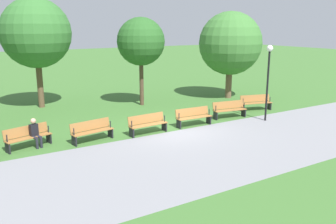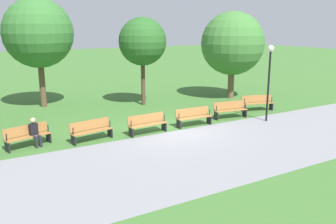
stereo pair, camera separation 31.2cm
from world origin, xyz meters
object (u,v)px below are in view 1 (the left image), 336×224
at_px(bench_1, 229,109).
at_px(tree_2, 36,33).
at_px(bench_4, 92,130).
at_px(bench_5, 28,136).
at_px(person_seated, 35,132).
at_px(bench_2, 193,116).
at_px(bench_0, 256,102).
at_px(tree_1, 230,44).
at_px(bench_3, 148,124).
at_px(tree_0, 141,42).
at_px(lamp_post, 268,69).

xyz_separation_m(bench_1, tree_2, (8.00, -7.97, 3.93)).
height_order(bench_4, bench_5, same).
xyz_separation_m(bench_4, person_seated, (2.23, -0.49, 0.16)).
bearing_deg(person_seated, bench_2, 158.36).
bearing_deg(bench_0, bench_5, 15.69).
bearing_deg(bench_4, tree_1, -168.75).
bearing_deg(bench_5, tree_2, -122.41).
bearing_deg(bench_1, bench_3, 12.54).
height_order(bench_4, tree_1, tree_1).
height_order(bench_4, tree_0, tree_0).
relative_size(bench_1, bench_5, 1.00).
bearing_deg(bench_1, tree_2, -35.49).
bearing_deg(bench_5, tree_0, -163.87).
height_order(bench_3, lamp_post, lamp_post).
distance_m(person_seated, lamp_post, 11.54).
height_order(bench_2, tree_1, tree_1).
relative_size(tree_0, tree_1, 0.93).
xyz_separation_m(bench_2, tree_0, (-0.07, -5.63, 3.41)).
bearing_deg(bench_3, tree_2, -74.05).
bearing_deg(bench_1, bench_2, 15.66).
bearing_deg(tree_1, bench_0, 73.28).
distance_m(tree_0, lamp_post, 7.84).
distance_m(bench_2, person_seated, 7.42).
bearing_deg(tree_0, bench_3, 64.83).
xyz_separation_m(bench_0, person_seated, (12.46, 0.07, 0.16)).
bearing_deg(bench_3, bench_1, 179.98).
relative_size(bench_5, tree_2, 0.30).
distance_m(bench_2, tree_0, 6.59).
height_order(tree_1, tree_2, tree_2).
bearing_deg(tree_1, bench_1, 49.65).
bearing_deg(bench_0, bench_4, 18.81).
bearing_deg(bench_1, bench_5, 6.30).
distance_m(tree_2, lamp_post, 13.30).
xyz_separation_m(bench_3, tree_1, (-8.78, -4.56, 3.19)).
xyz_separation_m(bench_2, bench_5, (7.66, -0.84, 0.00)).
bearing_deg(bench_2, bench_1, -170.62).
distance_m(bench_3, tree_0, 7.10).
xyz_separation_m(bench_2, bench_3, (2.58, 0.00, 0.00)).
relative_size(bench_4, person_seated, 1.61).
xyz_separation_m(bench_5, tree_1, (-13.86, -3.72, 3.19)).
height_order(bench_4, person_seated, person_seated).
bearing_deg(bench_1, bench_4, 9.42).
bearing_deg(tree_0, tree_1, 170.06).
bearing_deg(bench_2, bench_0, -167.50).
bearing_deg(bench_4, tree_0, -143.64).
bearing_deg(person_seated, bench_1, 161.50).
bearing_deg(bench_3, lamp_post, 166.60).
bearing_deg(lamp_post, tree_0, -61.16).
bearing_deg(lamp_post, bench_5, -9.86).
distance_m(tree_1, tree_2, 12.23).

